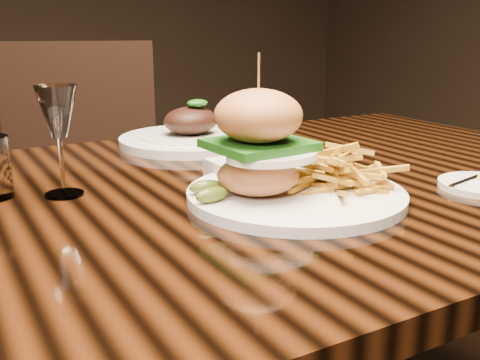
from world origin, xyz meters
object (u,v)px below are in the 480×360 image
dining_table (202,235)px  far_dish (191,136)px  burger_plate (290,164)px  wine_glass (58,116)px  chair_far (84,183)px

dining_table → far_dish: bearing=67.6°
dining_table → burger_plate: (0.09, -0.12, 0.13)m
burger_plate → wine_glass: burger_plate is taller
burger_plate → wine_glass: size_ratio=1.94×
wine_glass → far_dish: wine_glass is taller
burger_plate → chair_far: bearing=100.9°
dining_table → wine_glass: size_ratio=9.75×
far_dish → burger_plate: bearing=-95.8°
wine_glass → chair_far: chair_far is taller
far_dish → chair_far: (-0.09, 0.57, -0.23)m
burger_plate → wine_glass: bearing=154.1°
far_dish → dining_table: bearing=-112.4°
dining_table → wine_glass: wine_glass is taller
burger_plate → chair_far: (-0.05, 1.00, -0.27)m
wine_glass → burger_plate: bearing=-33.9°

